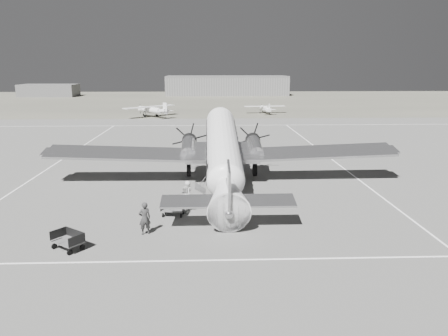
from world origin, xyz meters
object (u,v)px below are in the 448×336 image
hangar_main (227,85)px  dc3_airliner (223,153)px  passenger (188,191)px  baggage_cart_far (68,241)px  shed_secondary (49,90)px  ramp_agent (186,199)px  light_plane_right (265,109)px  baggage_cart_near (173,209)px  ground_crew (145,218)px  light_plane_left (151,111)px

hangar_main → dc3_airliner: 119.88m
passenger → baggage_cart_far: bearing=126.7°
hangar_main → shed_secondary: size_ratio=2.33×
ramp_agent → passenger: bearing=-0.1°
dc3_airliner → light_plane_right: (11.19, 58.57, -2.07)m
baggage_cart_near → ground_crew: 3.69m
ramp_agent → dc3_airliner: bearing=-24.7°
hangar_main → ground_crew: size_ratio=20.33×
baggage_cart_far → ramp_agent: (6.40, 6.35, 0.43)m
hangar_main → dc3_airliner: bearing=-92.6°
baggage_cart_near → light_plane_right: bearing=85.7°
hangar_main → light_plane_left: (-18.10, -67.13, -2.07)m
light_plane_left → baggage_cart_far: size_ratio=6.37×
ground_crew → light_plane_right: bearing=-126.0°
ground_crew → passenger: (2.35, 6.61, -0.22)m
passenger → ramp_agent: bearing=162.7°
baggage_cart_near → passenger: bearing=83.3°
hangar_main → ground_crew: hangar_main is taller
baggage_cart_near → ground_crew: size_ratio=0.80×
hangar_main → shed_secondary: bearing=-175.2°
hangar_main → ramp_agent: bearing=-93.8°
light_plane_right → baggage_cart_near: size_ratio=5.43×
shed_secondary → baggage_cart_near: (50.76, -121.76, -1.53)m
hangar_main → passenger: size_ratio=25.95×
light_plane_left → baggage_cart_far: 65.25m
baggage_cart_near → ramp_agent: ramp_agent is taller
shed_secondary → ramp_agent: shed_secondary is taller
baggage_cart_far → dc3_airliner: bearing=91.3°
shed_secondary → light_plane_left: bearing=-56.0°
baggage_cart_near → passenger: passenger is taller
ramp_agent → ground_crew: bearing=150.5°
hangar_main → ramp_agent: (-8.36, -125.93, -2.34)m
shed_secondary → light_plane_right: size_ratio=2.00×
baggage_cart_near → ramp_agent: 1.31m
light_plane_right → baggage_cart_near: bearing=-109.7°
shed_secondary → light_plane_left: shed_secondary is taller
baggage_cart_far → ramp_agent: size_ratio=0.97×
passenger → baggage_cart_near: bearing=147.6°
baggage_cart_far → ramp_agent: 9.03m
light_plane_left → passenger: 57.20m
hangar_main → light_plane_right: 61.49m
light_plane_right → ramp_agent: bearing=-109.1°
light_plane_left → ramp_agent: size_ratio=6.20×
light_plane_right → baggage_cart_far: size_ratio=4.82×
light_plane_left → ground_crew: light_plane_left is taller
shed_secondary → baggage_cart_near: shed_secondary is taller
baggage_cart_near → passenger: 3.41m
shed_secondary → light_plane_left: 74.94m
light_plane_right → baggage_cart_far: light_plane_right is taller
dc3_airliner → baggage_cart_near: dc3_airliner is taller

